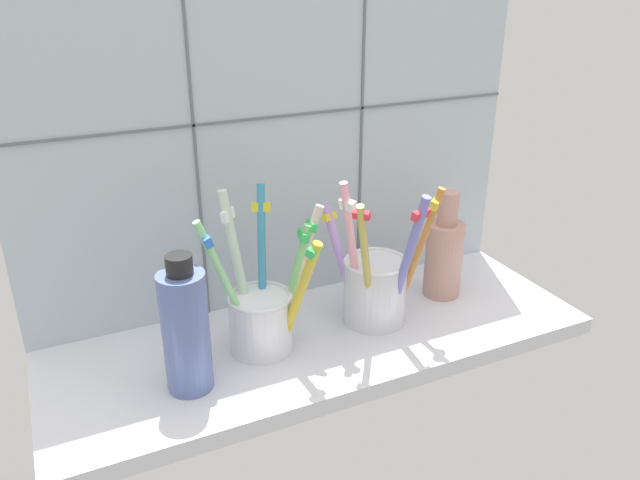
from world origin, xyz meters
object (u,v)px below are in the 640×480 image
(toothbrush_cup_left, at_px, (263,311))
(soap_bottle, at_px, (186,329))
(ceramic_vase, at_px, (444,254))
(toothbrush_cup_right, at_px, (375,284))

(toothbrush_cup_left, distance_m, soap_bottle, 0.10)
(ceramic_vase, distance_m, soap_bottle, 0.36)
(soap_bottle, bearing_deg, toothbrush_cup_right, 7.96)
(toothbrush_cup_right, distance_m, soap_bottle, 0.24)
(ceramic_vase, xyz_separation_m, soap_bottle, (-0.35, -0.05, 0.01))
(toothbrush_cup_right, bearing_deg, soap_bottle, -172.04)
(toothbrush_cup_right, relative_size, ceramic_vase, 1.33)
(soap_bottle, bearing_deg, ceramic_vase, 8.84)
(ceramic_vase, relative_size, soap_bottle, 0.95)
(toothbrush_cup_left, height_order, toothbrush_cup_right, toothbrush_cup_right)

